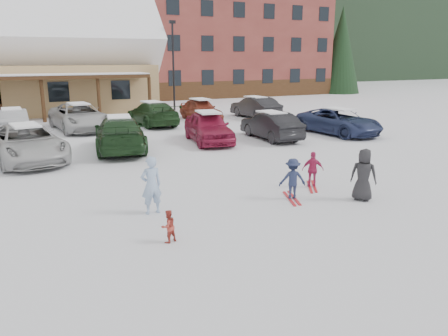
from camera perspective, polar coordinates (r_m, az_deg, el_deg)
name	(u,v)px	position (r m, az deg, el deg)	size (l,w,h in m)	color
ground	(229,212)	(12.28, 0.71, -5.72)	(160.00, 160.00, 0.00)	white
alpine_hotel	(197,17)	(52.27, -3.48, 19.14)	(31.48, 14.01, 21.48)	maroon
lamp_post	(173,61)	(35.92, -6.65, 13.72)	(0.50, 0.25, 6.97)	black
conifer_1	(342,39)	(55.02, 15.11, 15.98)	(4.84, 4.84, 11.22)	black
conifer_3	(115,49)	(55.50, -14.06, 14.84)	(3.96, 3.96, 9.18)	black
conifer_4	(301,41)	(68.61, 10.03, 16.05)	(5.06, 5.06, 11.73)	black
adult_skier	(151,185)	(12.07, -9.48, -2.23)	(0.59, 0.39, 1.62)	#97B2D7
toddler_red	(168,226)	(10.29, -7.29, -7.56)	(0.38, 0.30, 0.79)	#B13B2F
child_navy	(292,179)	(13.35, 8.94, -1.41)	(0.81, 0.47, 1.26)	#1F2746
skis_child_navy	(292,198)	(13.52, 8.84, -3.92)	(0.20, 1.40, 0.03)	red
child_magenta	(313,170)	(14.69, 11.53, -0.20)	(0.70, 0.29, 1.20)	#BB2758
skis_child_magenta	(312,186)	(14.85, 11.42, -2.38)	(0.20, 1.40, 0.03)	red
bystander_dark	(364,175)	(13.68, 17.76, -0.84)	(0.77, 0.50, 1.58)	black
parked_car_2	(27,143)	(19.78, -24.33, 2.99)	(2.51, 5.45, 1.51)	#BCBCBC
parked_car_3	(120,134)	(20.68, -13.45, 4.39)	(2.20, 5.40, 1.57)	#1B381B
parked_car_4	(208,127)	(22.09, -2.05, 5.35)	(1.82, 4.52, 1.54)	maroon
parked_car_5	(271,126)	(23.10, 6.16, 5.53)	(1.50, 4.31, 1.42)	black
parked_car_6	(339,121)	(25.30, 14.75, 5.90)	(2.35, 5.10, 1.42)	navy
parked_car_9	(13,121)	(27.53, -25.88, 5.55)	(1.47, 4.20, 1.38)	#A1A1A6
parked_car_10	(79,117)	(27.22, -18.36, 6.36)	(2.60, 5.64, 1.57)	#BCBCBC
parked_car_11	(153,114)	(28.12, -9.32, 7.04)	(2.07, 5.08, 1.47)	#20401E
parked_car_12	(201,110)	(30.12, -3.06, 7.64)	(1.69, 4.20, 1.43)	brown
parked_car_13	(255,107)	(31.15, 4.13, 7.90)	(1.58, 4.52, 1.49)	black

